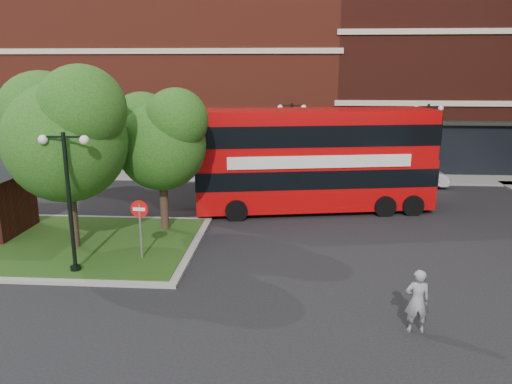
# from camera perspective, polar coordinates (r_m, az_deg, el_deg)

# --- Properties ---
(ground) EXTENTS (120.00, 120.00, 0.00)m
(ground) POSITION_cam_1_polar(r_m,az_deg,el_deg) (17.30, -2.96, -10.08)
(ground) COLOR black
(ground) RESTS_ON ground
(pavement_far) EXTENTS (44.00, 3.00, 0.12)m
(pavement_far) POSITION_cam_1_polar(r_m,az_deg,el_deg) (32.98, 0.50, 1.78)
(pavement_far) COLOR slate
(pavement_far) RESTS_ON ground
(terrace_far_left) EXTENTS (26.00, 12.00, 14.00)m
(terrace_far_left) POSITION_cam_1_polar(r_m,az_deg,el_deg) (40.91, -10.38, 13.73)
(terrace_far_left) COLOR maroon
(terrace_far_left) RESTS_ON ground
(terrace_far_right) EXTENTS (18.00, 12.00, 16.00)m
(terrace_far_right) POSITION_cam_1_polar(r_m,az_deg,el_deg) (41.46, 21.60, 14.39)
(terrace_far_right) COLOR #471911
(terrace_far_right) RESTS_ON ground
(traffic_island) EXTENTS (12.60, 7.60, 0.15)m
(traffic_island) POSITION_cam_1_polar(r_m,az_deg,el_deg) (22.30, -22.92, -5.40)
(traffic_island) COLOR gray
(traffic_island) RESTS_ON ground
(tree_island_west) EXTENTS (5.40, 4.71, 7.21)m
(tree_island_west) POSITION_cam_1_polar(r_m,az_deg,el_deg) (20.29, -21.16, 6.67)
(tree_island_west) COLOR #2D2116
(tree_island_west) RESTS_ON ground
(tree_island_east) EXTENTS (4.46, 3.90, 6.29)m
(tree_island_east) POSITION_cam_1_polar(r_m,az_deg,el_deg) (21.65, -10.96, 6.29)
(tree_island_east) COLOR #2D2116
(tree_island_east) RESTS_ON ground
(lamp_island) EXTENTS (1.72, 0.36, 5.00)m
(lamp_island) POSITION_cam_1_polar(r_m,az_deg,el_deg) (18.06, -20.60, -0.45)
(lamp_island) COLOR black
(lamp_island) RESTS_ON ground
(lamp_far_left) EXTENTS (1.72, 0.36, 5.00)m
(lamp_far_left) POSITION_cam_1_polar(r_m,az_deg,el_deg) (30.47, 4.05, 6.01)
(lamp_far_left) COLOR black
(lamp_far_left) RESTS_ON ground
(lamp_far_right) EXTENTS (1.72, 0.36, 5.00)m
(lamp_far_right) POSITION_cam_1_polar(r_m,az_deg,el_deg) (31.50, 18.84, 5.56)
(lamp_far_right) COLOR black
(lamp_far_right) RESTS_ON ground
(bus) EXTENTS (12.00, 4.65, 4.47)m
(bus) POSITION_cam_1_polar(r_m,az_deg,el_deg) (24.90, 6.70, 4.40)
(bus) COLOR #AE0608
(bus) RESTS_ON ground
(woman) EXTENTS (0.66, 0.44, 1.82)m
(woman) POSITION_cam_1_polar(r_m,az_deg,el_deg) (14.54, 17.94, -11.76)
(woman) COLOR gray
(woman) RESTS_ON ground
(car_silver) EXTENTS (4.35, 2.02, 1.44)m
(car_silver) POSITION_cam_1_polar(r_m,az_deg,el_deg) (32.36, 0.59, 2.73)
(car_silver) COLOR #B3B5BB
(car_silver) RESTS_ON ground
(car_white) EXTENTS (4.58, 1.60, 1.51)m
(car_white) POSITION_cam_1_polar(r_m,az_deg,el_deg) (31.63, 16.96, 1.91)
(car_white) COLOR silver
(car_white) RESTS_ON ground
(no_entry_sign) EXTENTS (0.66, 0.10, 2.37)m
(no_entry_sign) POSITION_cam_1_polar(r_m,az_deg,el_deg) (18.81, -13.12, -2.94)
(no_entry_sign) COLOR slate
(no_entry_sign) RESTS_ON ground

